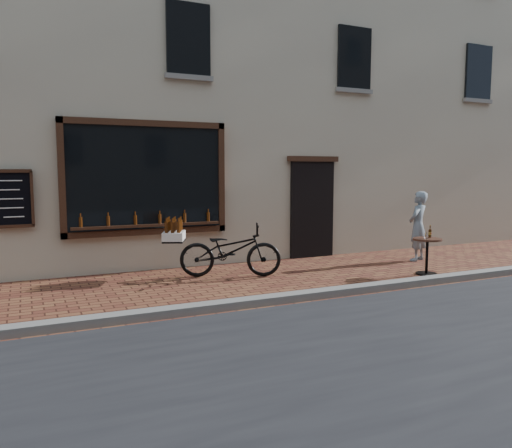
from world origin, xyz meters
name	(u,v)px	position (x,y,z in m)	size (l,w,h in m)	color
ground	(322,301)	(0.00, 0.00, 0.00)	(90.00, 90.00, 0.00)	#59291D
kerb	(316,294)	(0.00, 0.20, 0.06)	(90.00, 0.25, 0.12)	slate
shop_building	(190,55)	(0.00, 6.50, 5.00)	(28.00, 6.20, 10.00)	#BDB295
cargo_bicycle	(228,250)	(-0.65, 2.27, 0.51)	(2.26, 1.41, 1.07)	black
bistro_table	(427,249)	(2.90, 0.84, 0.50)	(0.55, 0.55, 0.94)	black
pedestrian	(418,226)	(3.80, 2.07, 0.77)	(0.56, 0.37, 1.54)	gray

